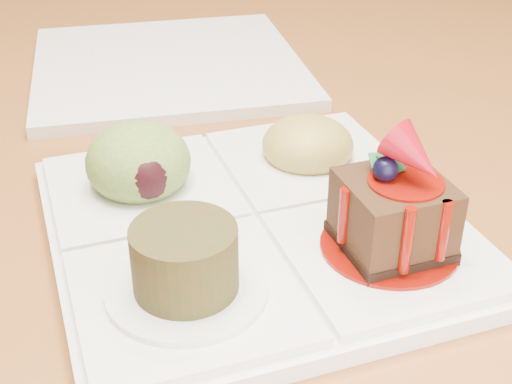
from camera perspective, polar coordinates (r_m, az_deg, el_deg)
name	(u,v)px	position (r m, az deg, el deg)	size (l,w,h in m)	color
dining_table	(207,90)	(0.89, -3.95, 8.11)	(1.00, 1.80, 0.75)	brown
sampler_plate	(251,207)	(0.48, -0.39, -1.23)	(0.29, 0.29, 0.10)	white
second_plate	(168,66)	(0.77, -7.05, 9.99)	(0.27, 0.27, 0.01)	white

